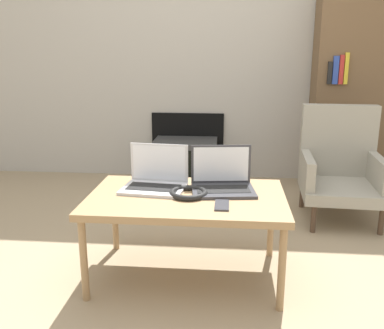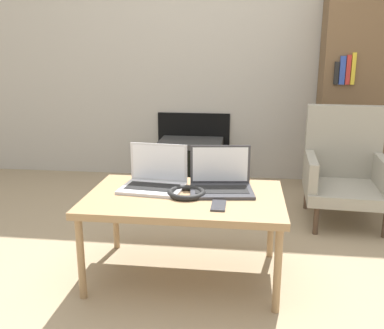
# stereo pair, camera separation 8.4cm
# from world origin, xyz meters

# --- Properties ---
(ground_plane) EXTENTS (14.00, 14.00, 0.00)m
(ground_plane) POSITION_xyz_m (0.00, 0.00, 0.00)
(ground_plane) COLOR #998466
(wall_back) EXTENTS (7.00, 0.08, 2.60)m
(wall_back) POSITION_xyz_m (-0.00, 2.05, 1.29)
(wall_back) COLOR #ADA89E
(wall_back) RESTS_ON ground_plane
(table) EXTENTS (1.01, 0.64, 0.46)m
(table) POSITION_xyz_m (0.00, 0.12, 0.42)
(table) COLOR #9E7A51
(table) RESTS_ON ground_plane
(laptop_left) EXTENTS (0.35, 0.28, 0.23)m
(laptop_left) POSITION_xyz_m (-0.18, 0.23, 0.50)
(laptop_left) COLOR silver
(laptop_left) RESTS_ON table
(laptop_right) EXTENTS (0.35, 0.29, 0.23)m
(laptop_right) POSITION_xyz_m (0.18, 0.23, 0.50)
(laptop_right) COLOR #38383D
(laptop_right) RESTS_ON table
(headphones) EXTENTS (0.20, 0.20, 0.03)m
(headphones) POSITION_xyz_m (0.01, 0.12, 0.47)
(headphones) COLOR black
(headphones) RESTS_ON table
(phone) EXTENTS (0.07, 0.14, 0.01)m
(phone) POSITION_xyz_m (0.18, -0.02, 0.46)
(phone) COLOR #333338
(phone) RESTS_ON table
(tv) EXTENTS (0.57, 0.44, 0.40)m
(tv) POSITION_xyz_m (-0.19, 1.79, 0.20)
(tv) COLOR #383838
(tv) RESTS_ON ground_plane
(armchair) EXTENTS (0.57, 0.61, 0.80)m
(armchair) POSITION_xyz_m (1.01, 1.10, 0.38)
(armchair) COLOR gray
(armchair) RESTS_ON ground_plane
(bookshelf) EXTENTS (0.61, 0.32, 1.66)m
(bookshelf) POSITION_xyz_m (1.23, 1.85, 0.83)
(bookshelf) COLOR brown
(bookshelf) RESTS_ON ground_plane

